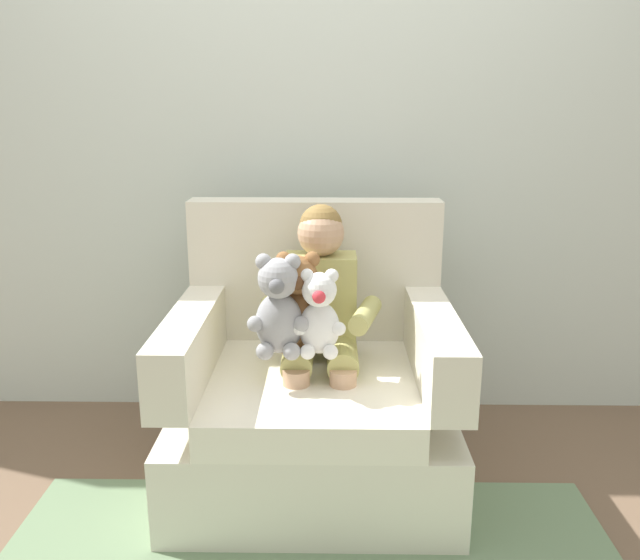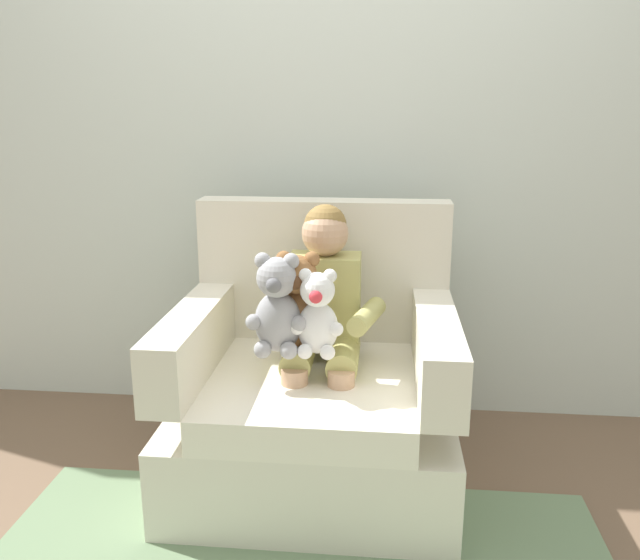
% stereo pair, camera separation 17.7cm
% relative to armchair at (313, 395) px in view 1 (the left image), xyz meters
% --- Properties ---
extents(ground_plane, '(8.00, 8.00, 0.00)m').
position_rel_armchair_xyz_m(ground_plane, '(0.00, -0.05, -0.32)').
color(ground_plane, brown).
extents(back_wall, '(6.00, 0.10, 2.60)m').
position_rel_armchair_xyz_m(back_wall, '(0.00, 0.65, 0.98)').
color(back_wall, silver).
rests_on(back_wall, ground).
extents(armchair, '(1.00, 0.88, 1.00)m').
position_rel_armchair_xyz_m(armchair, '(0.00, 0.00, 0.00)').
color(armchair, silver).
rests_on(armchair, ground).
extents(seated_child, '(0.45, 0.39, 0.82)m').
position_rel_armchair_xyz_m(seated_child, '(0.03, 0.02, 0.33)').
color(seated_child, tan).
rests_on(seated_child, armchair).
extents(plush_grey, '(0.21, 0.17, 0.35)m').
position_rel_armchair_xyz_m(plush_grey, '(-0.11, -0.16, 0.39)').
color(plush_grey, '#9E9EA3').
rests_on(plush_grey, armchair).
extents(plush_white, '(0.18, 0.14, 0.30)m').
position_rel_armchair_xyz_m(plush_white, '(0.02, -0.16, 0.37)').
color(plush_white, white).
rests_on(plush_white, armchair).
extents(plush_brown, '(0.20, 0.17, 0.34)m').
position_rel_armchair_xyz_m(plush_brown, '(-0.05, -0.11, 0.39)').
color(plush_brown, brown).
rests_on(plush_brown, armchair).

